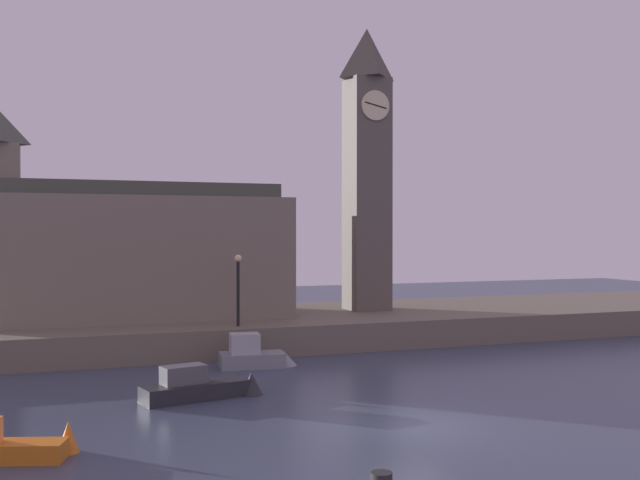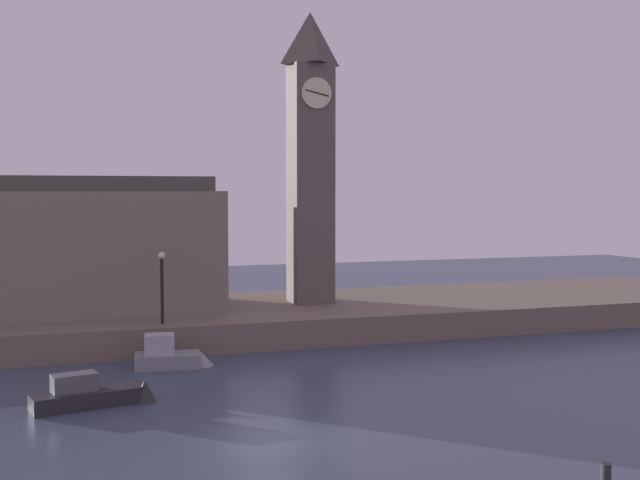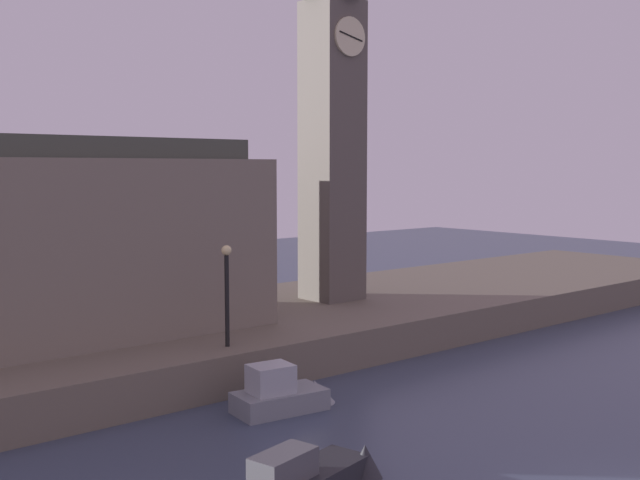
{
  "view_description": "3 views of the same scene",
  "coord_description": "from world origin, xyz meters",
  "px_view_note": "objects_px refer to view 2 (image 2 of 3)",
  "views": [
    {
      "loc": [
        -11.07,
        -21.52,
        6.25
      ],
      "look_at": [
        3.45,
        17.34,
        5.79
      ],
      "focal_mm": 42.3,
      "sensor_mm": 36.0,
      "label": 1
    },
    {
      "loc": [
        -6.37,
        -24.19,
        8.1
      ],
      "look_at": [
        6.87,
        16.23,
        5.47
      ],
      "focal_mm": 44.25,
      "sensor_mm": 36.0,
      "label": 2
    },
    {
      "loc": [
        -16.46,
        -7.38,
        7.81
      ],
      "look_at": [
        2.4,
        15.06,
        5.04
      ],
      "focal_mm": 43.37,
      "sensor_mm": 36.0,
      "label": 3
    }
  ],
  "objects_px": {
    "clock_tower": "(310,154)",
    "boat_cruiser_grey": "(173,356)",
    "streetlamp": "(162,279)",
    "boat_barge_dark": "(99,394)",
    "parliament_hall": "(62,245)"
  },
  "relations": [
    {
      "from": "clock_tower",
      "to": "streetlamp",
      "type": "distance_m",
      "value": 12.51
    },
    {
      "from": "streetlamp",
      "to": "boat_cruiser_grey",
      "type": "bearing_deg",
      "value": -88.48
    },
    {
      "from": "clock_tower",
      "to": "parliament_hall",
      "type": "bearing_deg",
      "value": 178.29
    },
    {
      "from": "parliament_hall",
      "to": "streetlamp",
      "type": "relative_size",
      "value": 4.51
    },
    {
      "from": "clock_tower",
      "to": "streetlamp",
      "type": "bearing_deg",
      "value": -151.21
    },
    {
      "from": "boat_barge_dark",
      "to": "streetlamp",
      "type": "bearing_deg",
      "value": 68.95
    },
    {
      "from": "streetlamp",
      "to": "boat_cruiser_grey",
      "type": "distance_m",
      "value": 4.62
    },
    {
      "from": "boat_cruiser_grey",
      "to": "boat_barge_dark",
      "type": "bearing_deg",
      "value": -122.01
    },
    {
      "from": "clock_tower",
      "to": "boat_cruiser_grey",
      "type": "height_order",
      "value": "clock_tower"
    },
    {
      "from": "clock_tower",
      "to": "boat_barge_dark",
      "type": "xyz_separation_m",
      "value": [
        -12.78,
        -14.06,
        -9.87
      ]
    },
    {
      "from": "clock_tower",
      "to": "boat_barge_dark",
      "type": "distance_m",
      "value": 21.42
    },
    {
      "from": "boat_barge_dark",
      "to": "boat_cruiser_grey",
      "type": "bearing_deg",
      "value": 57.99
    },
    {
      "from": "streetlamp",
      "to": "boat_barge_dark",
      "type": "xyz_separation_m",
      "value": [
        -3.44,
        -8.93,
        -3.34
      ]
    },
    {
      "from": "boat_barge_dark",
      "to": "boat_cruiser_grey",
      "type": "distance_m",
      "value": 6.65
    },
    {
      "from": "clock_tower",
      "to": "boat_barge_dark",
      "type": "bearing_deg",
      "value": -132.27
    }
  ]
}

